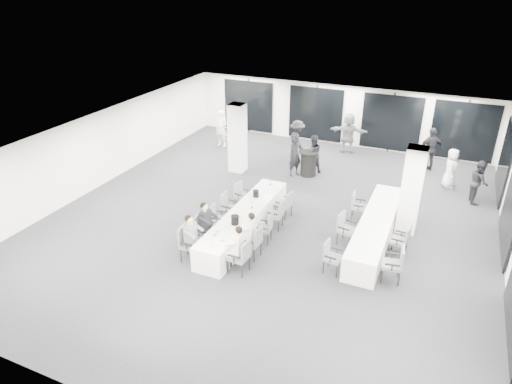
# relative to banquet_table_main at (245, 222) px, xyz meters

# --- Properties ---
(room) EXTENTS (14.04, 16.04, 2.84)m
(room) POSITION_rel_banquet_table_main_xyz_m (1.31, 2.32, 1.01)
(room) COLOR black
(room) RESTS_ON ground
(column_left) EXTENTS (0.60, 0.60, 2.80)m
(column_left) POSITION_rel_banquet_table_main_xyz_m (-2.37, 4.40, 1.02)
(column_left) COLOR white
(column_left) RESTS_ON floor
(column_right) EXTENTS (0.60, 0.60, 2.80)m
(column_right) POSITION_rel_banquet_table_main_xyz_m (4.63, 2.20, 1.02)
(column_right) COLOR white
(column_right) RESTS_ON floor
(banquet_table_main) EXTENTS (0.90, 5.00, 0.75)m
(banquet_table_main) POSITION_rel_banquet_table_main_xyz_m (0.00, 0.00, 0.00)
(banquet_table_main) COLOR white
(banquet_table_main) RESTS_ON floor
(banquet_table_side) EXTENTS (0.90, 5.00, 0.75)m
(banquet_table_side) POSITION_rel_banquet_table_main_xyz_m (3.84, 1.20, 0.00)
(banquet_table_side) COLOR white
(banquet_table_side) RESTS_ON floor
(cocktail_table) EXTENTS (0.72, 0.72, 0.99)m
(cocktail_table) POSITION_rel_banquet_table_main_xyz_m (0.43, 5.11, 0.13)
(cocktail_table) COLOR black
(cocktail_table) RESTS_ON floor
(chair_main_left_near) EXTENTS (0.60, 0.64, 1.04)m
(chair_main_left_near) POSITION_rel_banquet_table_main_xyz_m (-0.84, -2.00, 0.22)
(chair_main_left_near) COLOR #57595F
(chair_main_left_near) RESTS_ON floor
(chair_main_left_second) EXTENTS (0.59, 0.62, 1.00)m
(chair_main_left_second) POSITION_rel_banquet_table_main_xyz_m (-0.84, -1.16, 0.19)
(chair_main_left_second) COLOR #57595F
(chair_main_left_second) RESTS_ON floor
(chair_main_left_mid) EXTENTS (0.53, 0.56, 0.91)m
(chair_main_left_mid) POSITION_rel_banquet_table_main_xyz_m (-0.83, -0.28, 0.14)
(chair_main_left_mid) COLOR #57595F
(chair_main_left_mid) RESTS_ON floor
(chair_main_left_fourth) EXTENTS (0.49, 0.55, 0.97)m
(chair_main_left_fourth) POSITION_rel_banquet_table_main_xyz_m (-0.83, 0.47, 0.18)
(chair_main_left_fourth) COLOR #57595F
(chair_main_left_fourth) RESTS_ON floor
(chair_main_left_far) EXTENTS (0.57, 0.59, 0.92)m
(chair_main_left_far) POSITION_rel_banquet_table_main_xyz_m (-0.83, 1.49, 0.15)
(chair_main_left_far) COLOR #57595F
(chair_main_left_far) RESTS_ON floor
(chair_main_right_near) EXTENTS (0.54, 0.60, 1.02)m
(chair_main_right_near) POSITION_rel_banquet_table_main_xyz_m (0.84, -1.98, 0.21)
(chair_main_right_near) COLOR #57595F
(chair_main_right_near) RESTS_ON floor
(chair_main_right_second) EXTENTS (0.53, 0.59, 0.99)m
(chair_main_right_second) POSITION_rel_banquet_table_main_xyz_m (0.84, -1.17, 0.19)
(chair_main_right_second) COLOR #57595F
(chair_main_right_second) RESTS_ON floor
(chair_main_right_mid) EXTENTS (0.51, 0.55, 0.91)m
(chair_main_right_mid) POSITION_rel_banquet_table_main_xyz_m (0.83, -0.25, 0.14)
(chair_main_right_mid) COLOR #57595F
(chair_main_right_mid) RESTS_ON floor
(chair_main_right_fourth) EXTENTS (0.49, 0.55, 0.94)m
(chair_main_right_fourth) POSITION_rel_banquet_table_main_xyz_m (0.83, 0.68, 0.16)
(chair_main_right_fourth) COLOR #57595F
(chair_main_right_fourth) RESTS_ON floor
(chair_main_right_far) EXTENTS (0.56, 0.59, 0.92)m
(chair_main_right_far) POSITION_rel_banquet_table_main_xyz_m (0.83, 1.45, 0.15)
(chair_main_right_far) COLOR #57595F
(chair_main_right_far) RESTS_ON floor
(chair_side_left_near) EXTENTS (0.51, 0.55, 0.92)m
(chair_side_left_near) POSITION_rel_banquet_table_main_xyz_m (3.01, -0.92, 0.15)
(chair_side_left_near) COLOR #57595F
(chair_side_left_near) RESTS_ON floor
(chair_side_left_mid) EXTENTS (0.59, 0.62, 0.99)m
(chair_side_left_mid) POSITION_rel_banquet_table_main_xyz_m (3.01, 0.66, 0.19)
(chair_side_left_mid) COLOR #57595F
(chair_side_left_mid) RESTS_ON floor
(chair_side_left_far) EXTENTS (0.49, 0.54, 0.92)m
(chair_side_left_far) POSITION_rel_banquet_table_main_xyz_m (3.01, 2.31, 0.15)
(chair_side_left_far) COLOR #57595F
(chair_side_left_far) RESTS_ON floor
(chair_side_right_near) EXTENTS (0.59, 0.63, 1.03)m
(chair_side_right_near) POSITION_rel_banquet_table_main_xyz_m (4.68, -0.66, 0.21)
(chair_side_right_near) COLOR #57595F
(chair_side_right_near) RESTS_ON floor
(chair_side_right_mid) EXTENTS (0.54, 0.58, 0.97)m
(chair_side_right_mid) POSITION_rel_banquet_table_main_xyz_m (4.68, 0.64, 0.18)
(chair_side_right_mid) COLOR #57595F
(chair_side_right_mid) RESTS_ON floor
(chair_side_right_far) EXTENTS (0.57, 0.61, 0.99)m
(chair_side_right_far) POSITION_rel_banquet_table_main_xyz_m (4.68, 2.23, 0.19)
(chair_side_right_far) COLOR #57595F
(chair_side_right_far) RESTS_ON floor
(seated_guest_a) EXTENTS (0.50, 0.38, 1.44)m
(seated_guest_a) POSITION_rel_banquet_table_main_xyz_m (-0.67, -1.98, 0.44)
(seated_guest_a) COLOR slate
(seated_guest_a) RESTS_ON floor
(seated_guest_b) EXTENTS (0.50, 0.38, 1.44)m
(seated_guest_b) POSITION_rel_banquet_table_main_xyz_m (-0.67, -1.15, 0.44)
(seated_guest_b) COLOR black
(seated_guest_b) RESTS_ON floor
(seated_guest_c) EXTENTS (0.50, 0.38, 1.44)m
(seated_guest_c) POSITION_rel_banquet_table_main_xyz_m (0.67, -1.97, 0.44)
(seated_guest_c) COLOR silver
(seated_guest_c) RESTS_ON floor
(seated_guest_d) EXTENTS (0.50, 0.38, 1.44)m
(seated_guest_d) POSITION_rel_banquet_table_main_xyz_m (0.67, -1.16, 0.44)
(seated_guest_d) COLOR silver
(seated_guest_d) RESTS_ON floor
(standing_guest_a) EXTENTS (0.83, 0.87, 1.88)m
(standing_guest_a) POSITION_rel_banquet_table_main_xyz_m (-0.07, 4.89, 0.57)
(standing_guest_a) COLOR black
(standing_guest_a) RESTS_ON floor
(standing_guest_b) EXTENTS (1.02, 0.92, 1.80)m
(standing_guest_b) POSITION_rel_banquet_table_main_xyz_m (0.48, 5.46, 0.53)
(standing_guest_b) COLOR black
(standing_guest_b) RESTS_ON floor
(standing_guest_c) EXTENTS (1.36, 1.41, 2.01)m
(standing_guest_c) POSITION_rel_banquet_table_main_xyz_m (-0.54, 6.46, 0.63)
(standing_guest_c) COLOR black
(standing_guest_c) RESTS_ON floor
(standing_guest_d) EXTENTS (1.38, 1.22, 2.05)m
(standing_guest_d) POSITION_rel_banquet_table_main_xyz_m (4.80, 7.62, 0.65)
(standing_guest_d) COLOR black
(standing_guest_d) RESTS_ON floor
(standing_guest_e) EXTENTS (0.51, 0.83, 1.71)m
(standing_guest_e) POSITION_rel_banquet_table_main_xyz_m (5.67, 6.26, 0.48)
(standing_guest_e) COLOR silver
(standing_guest_e) RESTS_ON floor
(standing_guest_f) EXTENTS (1.97, 0.95, 2.07)m
(standing_guest_f) POSITION_rel_banquet_table_main_xyz_m (1.24, 8.29, 0.66)
(standing_guest_f) COLOR slate
(standing_guest_f) RESTS_ON floor
(standing_guest_g) EXTENTS (0.76, 0.64, 1.92)m
(standing_guest_g) POSITION_rel_banquet_table_main_xyz_m (-4.34, 6.75, 0.58)
(standing_guest_g) COLOR silver
(standing_guest_g) RESTS_ON floor
(standing_guest_h) EXTENTS (0.68, 0.94, 1.77)m
(standing_guest_h) POSITION_rel_banquet_table_main_xyz_m (6.63, 5.27, 0.51)
(standing_guest_h) COLOR black
(standing_guest_h) RESTS_ON floor
(ice_bucket_near) EXTENTS (0.24, 0.24, 0.27)m
(ice_bucket_near) POSITION_rel_banquet_table_main_xyz_m (0.08, -0.82, 0.51)
(ice_bucket_near) COLOR black
(ice_bucket_near) RESTS_ON banquet_table_main
(ice_bucket_far) EXTENTS (0.20, 0.20, 0.23)m
(ice_bucket_far) POSITION_rel_banquet_table_main_xyz_m (-0.09, 1.08, 0.49)
(ice_bucket_far) COLOR black
(ice_bucket_far) RESTS_ON banquet_table_main
(water_bottle_a) EXTENTS (0.06, 0.06, 0.20)m
(water_bottle_a) POSITION_rel_banquet_table_main_xyz_m (-0.13, -1.71, 0.47)
(water_bottle_a) COLOR silver
(water_bottle_a) RESTS_ON banquet_table_main
(water_bottle_b) EXTENTS (0.07, 0.07, 0.23)m
(water_bottle_b) POSITION_rel_banquet_table_main_xyz_m (0.16, 0.19, 0.49)
(water_bottle_b) COLOR silver
(water_bottle_b) RESTS_ON banquet_table_main
(water_bottle_c) EXTENTS (0.07, 0.07, 0.23)m
(water_bottle_c) POSITION_rel_banquet_table_main_xyz_m (0.05, 1.98, 0.49)
(water_bottle_c) COLOR silver
(water_bottle_c) RESTS_ON banquet_table_main
(plate_a) EXTENTS (0.18, 0.18, 0.03)m
(plate_a) POSITION_rel_banquet_table_main_xyz_m (-0.16, -1.45, 0.39)
(plate_a) COLOR white
(plate_a) RESTS_ON banquet_table_main
(plate_b) EXTENTS (0.19, 0.19, 0.03)m
(plate_b) POSITION_rel_banquet_table_main_xyz_m (0.18, -1.82, 0.39)
(plate_b) COLOR white
(plate_b) RESTS_ON banquet_table_main
(plate_c) EXTENTS (0.19, 0.19, 0.03)m
(plate_c) POSITION_rel_banquet_table_main_xyz_m (-0.02, -0.42, 0.39)
(plate_c) COLOR white
(plate_c) RESTS_ON banquet_table_main
(wine_glass) EXTENTS (0.08, 0.08, 0.20)m
(wine_glass) POSITION_rel_banquet_table_main_xyz_m (0.13, -2.30, 0.52)
(wine_glass) COLOR silver
(wine_glass) RESTS_ON banquet_table_main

